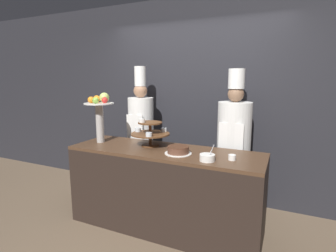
# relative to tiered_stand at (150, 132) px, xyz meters

# --- Properties ---
(ground_plane) EXTENTS (14.00, 14.00, 0.00)m
(ground_plane) POSITION_rel_tiered_stand_xyz_m (0.22, -0.42, -1.09)
(ground_plane) COLOR brown
(wall_back) EXTENTS (10.00, 0.06, 2.80)m
(wall_back) POSITION_rel_tiered_stand_xyz_m (0.22, 0.92, 0.31)
(wall_back) COLOR #232328
(wall_back) RESTS_ON ground_plane
(buffet_counter) EXTENTS (2.16, 0.68, 0.92)m
(buffet_counter) POSITION_rel_tiered_stand_xyz_m (0.22, -0.09, -0.62)
(buffet_counter) COLOR black
(buffet_counter) RESTS_ON ground_plane
(tiered_stand) EXTENTS (0.45, 0.45, 0.32)m
(tiered_stand) POSITION_rel_tiered_stand_xyz_m (0.00, 0.00, 0.00)
(tiered_stand) COLOR brown
(tiered_stand) RESTS_ON buffet_counter
(fruit_pedestal) EXTENTS (0.36, 0.36, 0.61)m
(fruit_pedestal) POSITION_rel_tiered_stand_xyz_m (-0.65, -0.08, 0.24)
(fruit_pedestal) COLOR #B2ADA8
(fruit_pedestal) RESTS_ON buffet_counter
(cake_round) EXTENTS (0.28, 0.28, 0.08)m
(cake_round) POSITION_rel_tiered_stand_xyz_m (0.43, -0.17, -0.12)
(cake_round) COLOR white
(cake_round) RESTS_ON buffet_counter
(cup_white) EXTENTS (0.07, 0.07, 0.05)m
(cup_white) POSITION_rel_tiered_stand_xyz_m (0.98, -0.16, -0.14)
(cup_white) COLOR white
(cup_white) RESTS_ON buffet_counter
(serving_bowl_near) EXTENTS (0.15, 0.15, 0.17)m
(serving_bowl_near) POSITION_rel_tiered_stand_xyz_m (0.77, -0.28, -0.13)
(serving_bowl_near) COLOR white
(serving_bowl_near) RESTS_ON buffet_counter
(chef_left) EXTENTS (0.36, 0.36, 1.87)m
(chef_left) POSITION_rel_tiered_stand_xyz_m (-0.44, 0.54, -0.08)
(chef_left) COLOR black
(chef_left) RESTS_ON ground_plane
(chef_center_left) EXTENTS (0.40, 0.40, 1.81)m
(chef_center_left) POSITION_rel_tiered_stand_xyz_m (0.87, 0.54, -0.10)
(chef_center_left) COLOR #38332D
(chef_center_left) RESTS_ON ground_plane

